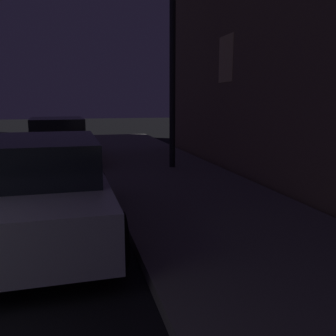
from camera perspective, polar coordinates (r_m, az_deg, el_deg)
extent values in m
cube|color=silver|center=(5.56, -18.78, -4.49)|extent=(1.76, 4.11, 0.64)
cube|color=#1E2328|center=(5.50, -19.10, 1.52)|extent=(1.54, 2.24, 0.56)
cylinder|color=black|center=(6.85, -10.74, -3.42)|extent=(0.23, 0.66, 0.66)
cylinder|color=black|center=(4.43, -8.05, -11.07)|extent=(0.23, 0.66, 0.66)
cube|color=gold|center=(11.81, -16.73, 3.29)|extent=(1.95, 4.58, 0.64)
cube|color=#1E2328|center=(11.77, -16.88, 6.10)|extent=(1.63, 2.26, 0.56)
cylinder|color=black|center=(13.24, -20.58, 2.75)|extent=(0.25, 0.67, 0.66)
cylinder|color=black|center=(13.26, -12.99, 3.15)|extent=(0.25, 0.67, 0.66)
cylinder|color=black|center=(10.48, -21.33, 0.83)|extent=(0.25, 0.67, 0.66)
cylinder|color=black|center=(10.50, -11.75, 1.35)|extent=(0.25, 0.67, 0.66)
cylinder|color=black|center=(9.99, 0.70, 15.73)|extent=(0.16, 0.16, 5.44)
cube|color=#F2D17F|center=(10.18, 9.11, 16.42)|extent=(0.06, 0.90, 1.20)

